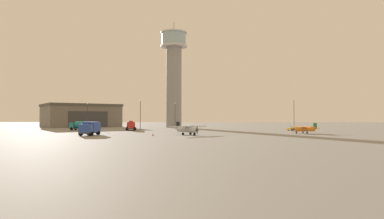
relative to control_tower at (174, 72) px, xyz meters
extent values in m
plane|color=gray|center=(10.32, -62.49, -22.42)|extent=(400.00, 400.00, 0.00)
cylinder|color=gray|center=(0.00, 0.00, -6.20)|extent=(6.19, 6.19, 32.43)
cylinder|color=silver|center=(0.00, 0.00, 10.32)|extent=(10.61, 10.61, 0.60)
cylinder|color=#99B7C6|center=(0.00, 0.00, 13.07)|extent=(9.76, 9.76, 4.92)
cylinder|color=silver|center=(0.00, 0.00, 15.78)|extent=(10.61, 10.61, 0.50)
cylinder|color=#38383D|center=(0.00, 0.00, 18.03)|extent=(0.16, 0.16, 4.00)
cube|color=#6B665B|center=(-40.92, 7.17, -18.10)|extent=(37.01, 35.98, 8.63)
cube|color=#4A4740|center=(-40.92, 7.17, -13.29)|extent=(37.85, 36.82, 1.00)
cube|color=#38383A|center=(-33.87, -2.41, -19.18)|extent=(12.74, 9.43, 6.47)
cylinder|color=#B7BABF|center=(8.61, -55.45, -21.17)|extent=(5.34, 5.48, 1.27)
cone|color=#38383D|center=(10.99, -57.93, -21.17)|extent=(1.28, 1.28, 0.89)
cube|color=#38383D|center=(10.99, -57.93, -21.17)|extent=(0.12, 0.12, 1.94)
cube|color=#B7BABF|center=(8.82, -55.67, -20.43)|extent=(8.43, 8.19, 0.20)
cylinder|color=black|center=(7.64, -56.80, -20.85)|extent=(0.78, 0.76, 1.39)
cylinder|color=black|center=(10.00, -54.54, -20.85)|extent=(0.78, 0.76, 1.39)
cube|color=#99B7C6|center=(9.46, -56.33, -20.82)|extent=(1.51, 1.51, 0.72)
cone|color=#B7BABF|center=(6.23, -52.97, -21.07)|extent=(1.68, 1.69, 0.95)
cube|color=black|center=(6.23, -52.97, -20.25)|extent=(0.87, 0.90, 1.74)
cube|color=#B7BABF|center=(6.23, -52.97, -20.91)|extent=(2.85, 2.79, 0.10)
cylinder|color=black|center=(10.31, -57.22, -22.11)|extent=(0.56, 0.55, 0.61)
cylinder|color=black|center=(7.66, -56.08, -22.11)|extent=(0.56, 0.55, 0.61)
cylinder|color=black|center=(9.28, -54.52, -22.11)|extent=(0.56, 0.55, 0.61)
cylinder|color=orange|center=(37.60, -47.20, -21.33)|extent=(5.65, 2.37, 1.10)
cone|color=#38383D|center=(34.70, -47.91, -21.33)|extent=(0.96, 0.94, 0.77)
cube|color=#38383D|center=(34.70, -47.91, -21.33)|extent=(0.07, 0.10, 1.69)
cube|color=orange|center=(37.34, -47.27, -20.69)|extent=(3.38, 8.95, 0.18)
cylinder|color=#287A42|center=(37.01, -45.89, -21.06)|extent=(0.27, 0.87, 1.21)
cylinder|color=#287A42|center=(37.67, -48.65, -21.06)|extent=(0.27, 0.87, 1.21)
cube|color=#99B7C6|center=(36.56, -47.46, -21.03)|extent=(1.16, 1.09, 0.62)
cone|color=orange|center=(40.50, -46.50, -21.24)|extent=(1.40, 1.10, 0.83)
cube|color=#287A42|center=(40.50, -46.50, -20.53)|extent=(0.98, 0.33, 1.51)
cube|color=orange|center=(40.50, -46.50, -21.11)|extent=(1.40, 2.78, 0.09)
cylinder|color=black|center=(35.53, -47.71, -22.15)|extent=(0.27, 0.55, 0.53)
cylinder|color=black|center=(37.54, -46.21, -22.15)|extent=(0.27, 0.55, 0.53)
cylinder|color=black|center=(38.00, -48.11, -22.15)|extent=(0.27, 0.55, 0.53)
cube|color=#38383D|center=(-26.86, -29.86, -21.80)|extent=(5.90, 3.09, 0.24)
cube|color=teal|center=(-28.83, -29.36, -20.84)|extent=(2.07, 2.53, 1.67)
cube|color=#99B7C6|center=(-29.54, -29.19, -20.51)|extent=(0.53, 1.84, 0.84)
cylinder|color=teal|center=(-25.95, -30.09, -20.63)|extent=(4.16, 2.95, 2.10)
cylinder|color=black|center=(-29.02, -30.34, -21.92)|extent=(0.51, 1.04, 1.00)
cylinder|color=black|center=(-28.53, -28.41, -21.92)|extent=(0.51, 1.04, 1.00)
cylinder|color=black|center=(-25.47, -31.23, -21.92)|extent=(0.51, 1.04, 1.00)
cylinder|color=black|center=(-24.98, -29.31, -21.92)|extent=(0.51, 1.04, 1.00)
cube|color=#38383D|center=(-13.25, -57.85, -21.80)|extent=(2.10, 6.95, 0.24)
cube|color=#2847A8|center=(-13.26, -60.35, -20.77)|extent=(2.60, 1.95, 1.82)
cube|color=#99B7C6|center=(-13.27, -61.26, -20.40)|extent=(2.21, 0.09, 0.91)
cube|color=#2847A8|center=(-13.25, -56.73, -20.53)|extent=(2.61, 4.71, 2.30)
cylinder|color=black|center=(-12.10, -60.29, -21.92)|extent=(1.00, 0.28, 1.00)
cylinder|color=black|center=(-14.43, -60.28, -21.92)|extent=(1.00, 0.28, 1.00)
cylinder|color=black|center=(-12.08, -55.77, -21.92)|extent=(1.00, 0.28, 1.00)
cylinder|color=black|center=(-14.41, -55.76, -21.92)|extent=(1.00, 0.28, 1.00)
cube|color=#38383D|center=(-10.45, -29.74, -21.80)|extent=(3.61, 7.45, 0.24)
cube|color=red|center=(-11.03, -27.22, -20.82)|extent=(2.94, 2.53, 1.72)
cube|color=#99B7C6|center=(-11.25, -26.30, -20.47)|extent=(2.13, 0.57, 0.86)
cylinder|color=red|center=(-10.19, -30.86, -20.53)|extent=(3.34, 5.26, 2.30)
cylinder|color=black|center=(-12.14, -27.55, -21.92)|extent=(1.04, 0.49, 1.00)
cylinder|color=black|center=(-9.90, -27.03, -21.92)|extent=(1.04, 0.49, 1.00)
cylinder|color=black|center=(-11.08, -32.09, -21.92)|extent=(1.04, 0.49, 1.00)
cylinder|color=black|center=(-8.85, -31.57, -21.92)|extent=(1.04, 0.49, 1.00)
cube|color=gold|center=(39.95, -29.08, -21.82)|extent=(4.93, 3.48, 0.55)
cube|color=#99B7C6|center=(40.16, -28.99, -21.30)|extent=(3.00, 2.51, 0.50)
cylinder|color=black|center=(38.89, -30.44, -22.10)|extent=(0.41, 0.66, 0.64)
cylinder|color=black|center=(38.23, -28.91, -22.10)|extent=(0.41, 0.66, 0.64)
cylinder|color=black|center=(41.67, -29.25, -22.10)|extent=(0.41, 0.66, 0.64)
cylinder|color=black|center=(41.01, -27.72, -22.10)|extent=(0.41, 0.66, 0.64)
cylinder|color=#38383D|center=(-9.57, -19.66, -17.72)|extent=(0.18, 0.18, 9.40)
sphere|color=#F9E5B2|center=(-9.57, -19.66, -12.80)|extent=(0.44, 0.44, 0.44)
cylinder|color=#38383D|center=(-30.34, -13.25, -17.98)|extent=(0.18, 0.18, 8.88)
sphere|color=#F9E5B2|center=(-30.34, -13.25, -13.31)|extent=(0.44, 0.44, 0.44)
cylinder|color=#38383D|center=(44.09, -13.59, -17.48)|extent=(0.18, 0.18, 9.87)
sphere|color=#F9E5B2|center=(44.09, -13.59, -12.32)|extent=(0.44, 0.44, 0.44)
cylinder|color=#38383D|center=(2.56, -21.46, -18.11)|extent=(0.18, 0.18, 8.61)
sphere|color=#F9E5B2|center=(2.56, -21.46, -13.58)|extent=(0.44, 0.44, 0.44)
cube|color=black|center=(1.20, -58.75, -22.40)|extent=(0.36, 0.36, 0.04)
cone|color=orange|center=(1.20, -58.75, -22.07)|extent=(0.30, 0.30, 0.61)
cylinder|color=white|center=(1.20, -58.75, -22.04)|extent=(0.21, 0.21, 0.08)
camera|label=1|loc=(12.86, -130.18, -18.32)|focal=30.46mm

